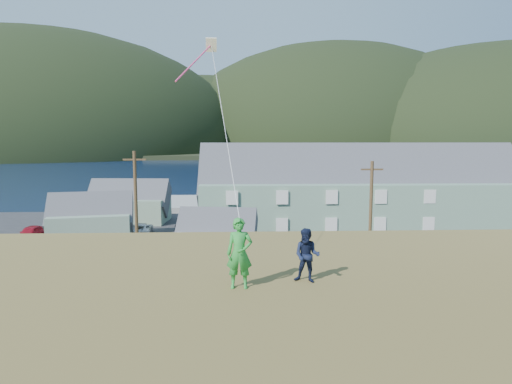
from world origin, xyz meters
TOP-DOWN VIEW (x-y plane):
  - ground at (0.00, 0.00)m, footprint 900.00×900.00m
  - grass_strip at (0.00, -2.00)m, footprint 110.00×8.00m
  - waterfront_lot at (0.00, 17.00)m, footprint 72.00×36.00m
  - wharf at (-6.00, 40.00)m, footprint 26.00×14.00m
  - far_shore at (0.00, 330.00)m, footprint 900.00×320.00m
  - far_hills at (35.59, 279.38)m, footprint 760.00×265.00m
  - lodge at (15.85, 19.17)m, footprint 35.22×10.34m
  - shed_palegreen_near at (-12.98, 17.00)m, footprint 9.33×6.70m
  - shed_white at (0.55, 9.25)m, footprint 7.58×5.57m
  - shed_palegreen_far at (-11.37, 27.13)m, footprint 10.43×6.45m
  - utility_poles at (-3.35, 1.50)m, footprint 29.09×0.24m
  - parked_cars at (-9.17, 21.59)m, footprint 23.98×12.23m
  - kite_flyer_green at (2.43, -19.35)m, footprint 0.68×0.46m
  - kite_flyer_navy at (4.23, -18.95)m, footprint 0.85×0.76m
  - kite_rig at (1.24, -11.21)m, footprint 1.20×4.47m

SIDE VIEW (x-z plane):
  - ground at x=0.00m, z-range 0.00..0.00m
  - grass_strip at x=0.00m, z-range 0.00..0.10m
  - waterfront_lot at x=0.00m, z-range 0.00..0.12m
  - wharf at x=-6.00m, z-range 0.00..0.90m
  - parked_cars at x=-9.17m, z-range 0.07..1.60m
  - far_shore at x=0.00m, z-range 0.00..2.00m
  - far_hills at x=35.59m, z-range -69.50..73.50m
  - shed_white at x=0.55m, z-range -0.62..4.94m
  - shed_palegreen_near at x=-12.98m, z-range -0.75..5.43m
  - shed_palegreen_far at x=-11.37m, z-range -0.78..5.95m
  - lodge at x=15.85m, z-range -1.43..10.91m
  - utility_poles at x=-3.35m, z-range -0.08..9.80m
  - kite_flyer_navy at x=4.23m, z-range 7.20..8.65m
  - kite_flyer_green at x=2.43m, z-range 7.20..9.02m
  - kite_rig at x=1.24m, z-range 9.46..19.82m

